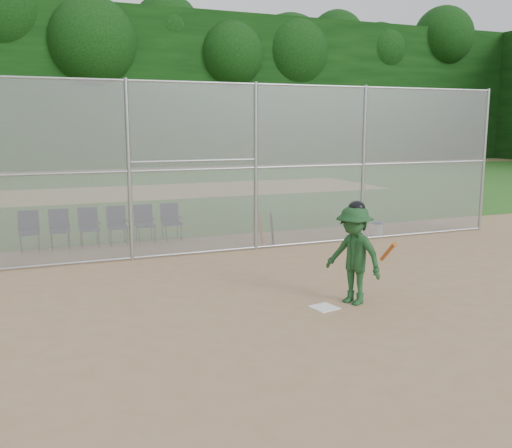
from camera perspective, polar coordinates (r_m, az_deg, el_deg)
name	(u,v)px	position (r m, az deg, el deg)	size (l,w,h in m)	color
ground	(315,318)	(9.19, 5.92, -9.28)	(100.00, 100.00, 0.00)	tan
grass_strip	(126,193)	(26.15, -12.83, 3.06)	(100.00, 100.00, 0.00)	#265C1B
dirt_patch_far	(126,193)	(26.15, -12.83, 3.07)	(24.00, 24.00, 0.00)	tan
backstop_fence	(216,166)	(13.33, -4.04, 5.83)	(16.09, 0.09, 4.00)	gray
treeline	(115,70)	(28.07, -13.96, 14.71)	(81.00, 60.00, 11.00)	black
home_plate	(324,307)	(9.65, 6.82, -8.29)	(0.39, 0.39, 0.02)	white
batter_at_plate	(354,254)	(9.75, 9.77, -3.02)	(1.05, 1.39, 1.77)	#1B4521
water_cooler	(377,229)	(15.98, 12.04, -0.47)	(0.30, 0.30, 0.38)	white
spare_bats	(266,230)	(14.25, 1.05, -0.57)	(0.36, 0.26, 0.85)	#D84C14
chair_0	(29,232)	(14.73, -21.74, -0.71)	(0.54, 0.52, 0.96)	#0F153A
chair_1	(60,230)	(14.74, -19.03, -0.53)	(0.54, 0.52, 0.96)	#0F153A
chair_2	(89,228)	(14.79, -16.34, -0.35)	(0.54, 0.52, 0.96)	#0F153A
chair_3	(118,226)	(14.87, -13.66, -0.18)	(0.54, 0.52, 0.96)	#0F153A
chair_4	(145,224)	(14.98, -11.03, -0.01)	(0.54, 0.52, 0.96)	#0F153A
chair_5	(172,222)	(15.13, -8.43, 0.16)	(0.54, 0.52, 0.96)	#0F153A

